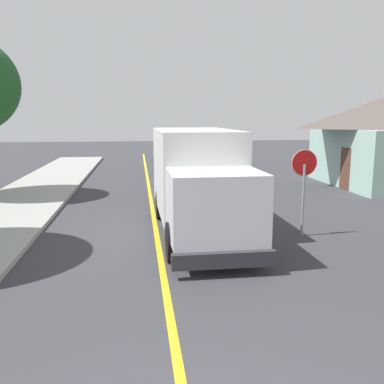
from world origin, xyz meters
The scene contains 6 objects.
centre_line_yellow centered at (0.00, 10.00, 0.00)m, with size 0.16×56.00×0.01m, color gold.
box_truck centered at (1.31, 9.56, 1.77)m, with size 2.49×7.21×3.20m.
parked_car_near centered at (1.75, 15.66, 0.79)m, with size 1.96×4.46×1.67m.
parked_car_mid centered at (2.31, 23.10, 0.79)m, with size 1.98×4.47×1.67m.
parked_car_far centered at (1.72, 30.49, 0.79)m, with size 1.83×4.41×1.67m.
stop_sign centered at (4.42, 8.75, 1.86)m, with size 0.80×0.10×2.65m.
Camera 1 is at (-0.51, -3.06, 3.60)m, focal length 38.84 mm.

